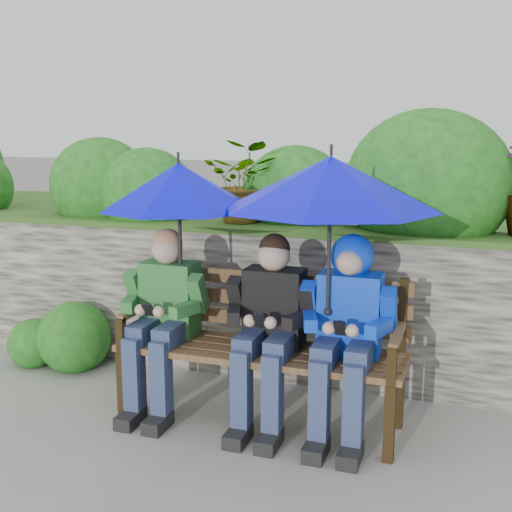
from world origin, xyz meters
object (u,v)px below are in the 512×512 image
(park_bench, at_px, (263,337))
(boy_left, at_px, (163,312))
(boy_middle, at_px, (269,322))
(umbrella_right, at_px, (331,183))
(umbrella_left, at_px, (179,186))
(boy_right, at_px, (347,321))

(park_bench, bearing_deg, boy_left, -172.95)
(boy_middle, height_order, umbrella_right, umbrella_right)
(boy_left, bearing_deg, umbrella_right, -0.86)
(park_bench, bearing_deg, boy_middle, -51.26)
(park_bench, xyz_separation_m, boy_left, (-0.60, -0.07, 0.12))
(boy_left, relative_size, boy_middle, 0.99)
(boy_left, bearing_deg, umbrella_left, 26.71)
(umbrella_right, bearing_deg, boy_left, 179.14)
(park_bench, xyz_separation_m, umbrella_left, (-0.50, -0.02, 0.86))
(park_bench, bearing_deg, boy_right, -7.35)
(boy_middle, bearing_deg, boy_left, 179.94)
(park_bench, height_order, boy_middle, boy_middle)
(boy_right, bearing_deg, boy_left, -179.45)
(boy_left, relative_size, umbrella_left, 1.18)
(park_bench, distance_m, boy_left, 0.62)
(park_bench, relative_size, boy_middle, 1.49)
(boy_right, relative_size, umbrella_right, 0.97)
(park_bench, distance_m, boy_right, 0.53)
(boy_left, xyz_separation_m, boy_middle, (0.66, -0.00, 0.00))
(boy_left, bearing_deg, park_bench, 7.05)
(boy_middle, bearing_deg, umbrella_right, -2.44)
(boy_right, height_order, umbrella_right, umbrella_right)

